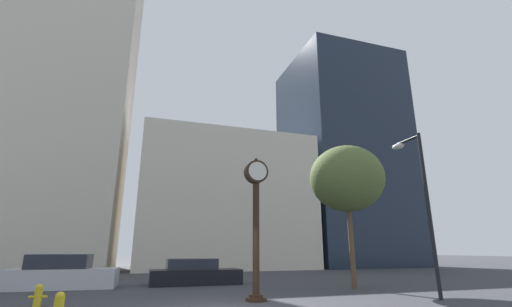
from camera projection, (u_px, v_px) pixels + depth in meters
name	position (u px, v px, depth m)	size (l,w,h in m)	color
building_tall_tower	(56.00, 55.00, 33.55)	(14.38, 12.00, 40.21)	beige
building_storefront_row	(221.00, 204.00, 34.83)	(16.13, 12.00, 12.46)	beige
building_glass_modern	(342.00, 159.00, 40.80)	(11.85, 12.00, 24.40)	#1E2838
street_clock	(256.00, 212.00, 12.39)	(0.85, 0.72, 5.03)	black
car_silver	(63.00, 274.00, 15.56)	(4.64, 2.14, 1.49)	#BCBCC1
car_black	(195.00, 274.00, 17.30)	(4.50, 1.80, 1.26)	black
fire_hydrant_far	(38.00, 295.00, 10.54)	(0.51, 0.22, 0.65)	yellow
street_lamp_right	(418.00, 186.00, 13.34)	(0.36, 1.57, 6.13)	black
bare_tree	(347.00, 179.00, 16.73)	(3.58, 3.58, 6.66)	brown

